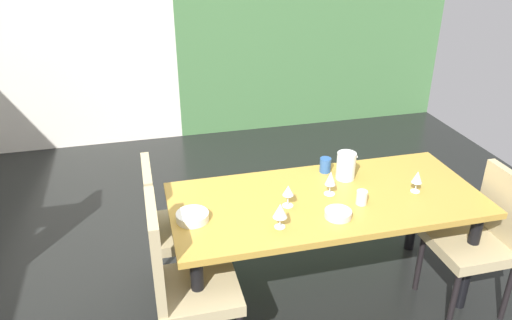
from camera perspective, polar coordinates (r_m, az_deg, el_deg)
The scene contains 16 objects.
ground_plane at distance 3.51m, azimuth -2.75°, elevation -14.73°, with size 6.23×5.60×0.02m, color black.
back_panel_interior at distance 5.55m, azimuth -25.91°, elevation 13.55°, with size 3.09×0.10×2.61m, color silver.
garden_window_panel at distance 5.81m, azimuth 6.84°, elevation 16.38°, with size 3.14×0.10×2.61m, color #487743.
dining_table at distance 3.10m, azimuth 7.97°, elevation -5.64°, with size 1.89×0.84×0.75m.
chair_right_near at distance 3.39m, azimuth 24.45°, elevation -7.72°, with size 0.44×0.44×0.93m.
chair_left_near at distance 2.74m, azimuth -8.58°, elevation -13.21°, with size 0.44×0.44×1.02m.
chair_left_far at distance 3.24m, azimuth -9.59°, elevation -7.00°, with size 0.44×0.44×0.94m.
wine_glass_north at distance 2.89m, azimuth 3.69°, elevation -3.60°, with size 0.07×0.07×0.14m.
wine_glass_east at distance 2.70m, azimuth 2.78°, elevation -5.84°, with size 0.08×0.08×0.15m.
wine_glass_center at distance 3.04m, azimuth 8.51°, elevation -2.14°, with size 0.07×0.07×0.16m.
wine_glass_front at distance 3.19m, azimuth 17.95°, elevation -1.93°, with size 0.06×0.06×0.14m.
serving_bowl_south at distance 2.82m, azimuth -7.28°, elevation -6.43°, with size 0.18×0.18×0.05m, color white.
serving_bowl_left at distance 2.87m, azimuth 9.36°, elevation -6.08°, with size 0.15×0.15×0.04m, color beige.
cup_near_window at distance 3.00m, azimuth 11.99°, elevation -4.21°, with size 0.06×0.06×0.09m, color silver.
cup_right at distance 3.32m, azimuth 7.93°, elevation -0.57°, with size 0.07×0.07×0.10m, color #2B5598.
pitcher_corner at distance 3.24m, azimuth 10.26°, elevation -0.63°, with size 0.14×0.12×0.18m.
Camera 1 is at (-0.49, -2.60, 2.30)m, focal length 35.00 mm.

